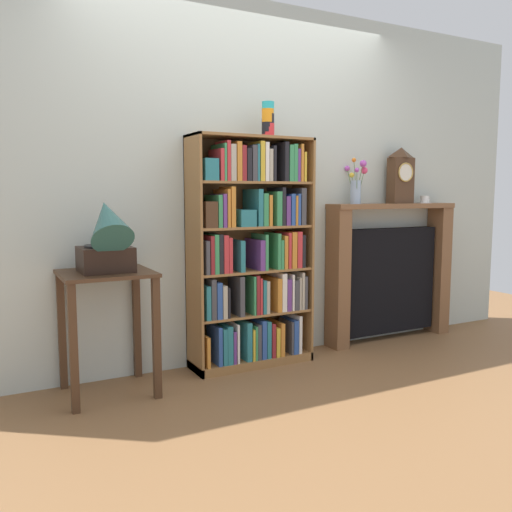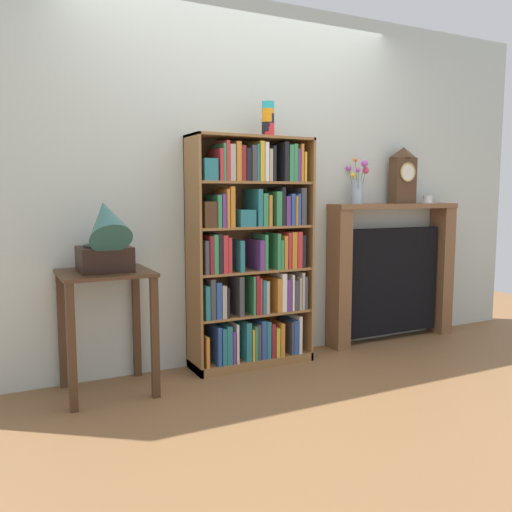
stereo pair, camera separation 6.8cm
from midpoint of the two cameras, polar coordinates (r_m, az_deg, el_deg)
The scene contains 10 objects.
ground_plane at distance 3.86m, azimuth -0.12°, elevation -12.04°, with size 8.11×6.40×0.02m, color brown.
wall_back at distance 4.01m, azimuth -0.31°, elevation 7.69°, with size 5.11×0.08×2.60m, color beige.
bookshelf at distance 3.79m, azimuth -0.97°, elevation -0.13°, with size 0.88×0.30×1.62m.
cup_stack at distance 3.84m, azimuth 0.75°, elevation 14.34°, with size 0.09×0.09×0.24m.
side_table_left at distance 3.40m, azimuth -16.13°, elevation -4.89°, with size 0.54×0.50×0.76m.
gramophone at distance 3.28m, azimuth -16.14°, elevation 1.91°, with size 0.30×0.44×0.50m.
fireplace_mantel at distance 4.64m, azimuth 13.60°, elevation -1.80°, with size 1.22×0.20×1.15m.
mantel_clock at distance 4.63m, azimuth 14.74°, elevation 8.28°, with size 0.21×0.12×0.46m.
flower_vase at distance 4.33m, azimuth 10.20°, elevation 7.44°, with size 0.16×0.19×0.36m.
teacup_with_saucer at distance 4.82m, azimuth 17.12°, elevation 5.73°, with size 0.12×0.12×0.06m.
Camera 1 is at (-1.73, -3.22, 1.23)m, focal length 37.60 mm.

